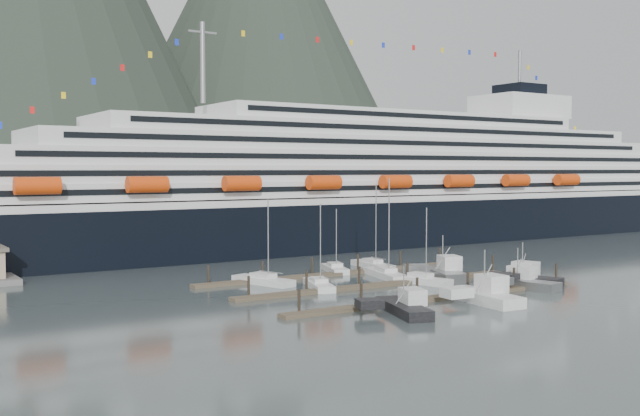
# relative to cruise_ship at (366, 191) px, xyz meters

# --- Properties ---
(ground) EXTENTS (1600.00, 1600.00, 0.00)m
(ground) POSITION_rel_cruise_ship_xyz_m (-30.03, -54.94, -12.04)
(ground) COLOR #414C4D
(ground) RESTS_ON ground
(cruise_ship) EXTENTS (210.00, 30.40, 50.30)m
(cruise_ship) POSITION_rel_cruise_ship_xyz_m (0.00, 0.00, 0.00)
(cruise_ship) COLOR black
(cruise_ship) RESTS_ON ground
(dock_near) EXTENTS (48.18, 2.28, 3.20)m
(dock_near) POSITION_rel_cruise_ship_xyz_m (-34.95, -64.89, -11.73)
(dock_near) COLOR #46392D
(dock_near) RESTS_ON ground
(dock_mid) EXTENTS (48.18, 2.28, 3.20)m
(dock_mid) POSITION_rel_cruise_ship_xyz_m (-34.95, -51.89, -11.73)
(dock_mid) COLOR #46392D
(dock_mid) RESTS_ON ground
(dock_far) EXTENTS (48.18, 2.28, 3.20)m
(dock_far) POSITION_rel_cruise_ship_xyz_m (-34.95, -38.89, -11.73)
(dock_far) COLOR #46392D
(dock_far) RESTS_ON ground
(sailboat_b) EXTENTS (5.68, 10.24, 12.69)m
(sailboat_b) POSITION_rel_cruise_ship_xyz_m (-43.62, -48.67, -11.63)
(sailboat_b) COLOR silver
(sailboat_b) RESTS_ON ground
(sailboat_c) EXTENTS (5.26, 10.26, 11.91)m
(sailboat_c) POSITION_rel_cruise_ship_xyz_m (-28.35, -53.10, -11.63)
(sailboat_c) COLOR silver
(sailboat_c) RESTS_ON ground
(sailboat_d) EXTENTS (5.66, 12.40, 16.22)m
(sailboat_d) POSITION_rel_cruise_ship_xyz_m (-29.11, -45.53, -11.60)
(sailboat_d) COLOR silver
(sailboat_d) RESTS_ON ground
(sailboat_e) EXTENTS (5.85, 11.14, 13.22)m
(sailboat_e) POSITION_rel_cruise_ship_xyz_m (-48.54, -40.95, -11.61)
(sailboat_e) COLOR silver
(sailboat_e) RESTS_ON ground
(sailboat_f) EXTENTS (5.32, 9.35, 11.02)m
(sailboat_f) POSITION_rel_cruise_ship_xyz_m (-32.17, -35.64, -11.63)
(sailboat_f) COLOR silver
(sailboat_f) RESTS_ON ground
(sailboat_g) EXTENTS (3.52, 10.86, 15.07)m
(sailboat_g) POSITION_rel_cruise_ship_xyz_m (-23.84, -34.95, -11.61)
(sailboat_g) COLOR silver
(sailboat_g) RESTS_ON ground
(trawler_a) EXTENTS (9.03, 11.69, 6.15)m
(trawler_a) POSITION_rel_cruise_ship_xyz_m (-45.31, -69.90, -11.22)
(trawler_a) COLOR black
(trawler_a) RESTS_ON ground
(trawler_b) EXTENTS (9.05, 11.86, 7.53)m
(trawler_b) POSITION_rel_cruise_ship_xyz_m (-32.10, -69.93, -11.10)
(trawler_b) COLOR silver
(trawler_b) RESTS_ON ground
(trawler_c) EXTENTS (9.26, 12.77, 6.28)m
(trawler_c) POSITION_rel_cruise_ship_xyz_m (-19.05, -63.52, -11.21)
(trawler_c) COLOR gray
(trawler_c) RESTS_ON ground
(trawler_d) EXTENTS (9.53, 12.08, 6.88)m
(trawler_d) POSITION_rel_cruise_ship_xyz_m (-16.10, -61.76, -11.15)
(trawler_d) COLOR black
(trawler_d) RESTS_ON ground
(trawler_e) EXTENTS (9.91, 12.12, 7.51)m
(trawler_e) POSITION_rel_cruise_ship_xyz_m (-22.07, -50.76, -11.10)
(trawler_e) COLOR gray
(trawler_e) RESTS_ON ground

